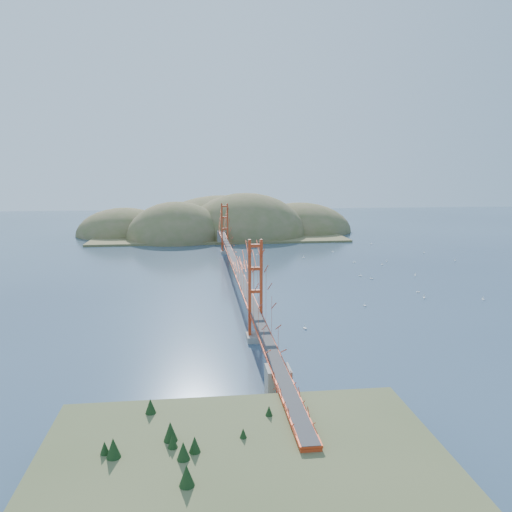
{
  "coord_description": "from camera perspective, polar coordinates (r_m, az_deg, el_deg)",
  "views": [
    {
      "loc": [
        -6.41,
        -84.18,
        19.36
      ],
      "look_at": [
        3.66,
        0.0,
        4.56
      ],
      "focal_mm": 35.0,
      "sensor_mm": 36.0,
      "label": 1
    }
  ],
  "objects": [
    {
      "name": "ground",
      "position": [
        86.62,
        -2.41,
        -3.02
      ],
      "size": [
        320.0,
        320.0,
        0.0
      ],
      "primitive_type": "plane",
      "color": "#293D53",
      "rests_on": "ground"
    },
    {
      "name": "sailboat_14",
      "position": [
        96.46,
        17.73,
        -2.06
      ],
      "size": [
        0.63,
        0.63,
        0.71
      ],
      "color": "white",
      "rests_on": "ground"
    },
    {
      "name": "sailboat_5",
      "position": [
        82.47,
        24.52,
        -4.48
      ],
      "size": [
        0.52,
        0.61,
        0.71
      ],
      "color": "white",
      "rests_on": "ground"
    },
    {
      "name": "approach_viaduct",
      "position": [
        36.95,
        4.11,
        -17.19
      ],
      "size": [
        1.4,
        12.0,
        3.38
      ],
      "color": "red",
      "rests_on": "ground"
    },
    {
      "name": "near_bluff",
      "position": [
        30.79,
        -1.18,
        -25.65
      ],
      "size": [
        24.0,
        20.5,
        4.15
      ],
      "color": "#47532E",
      "rests_on": "ground"
    },
    {
      "name": "bridge",
      "position": [
        85.51,
        -2.45,
        1.59
      ],
      "size": [
        2.2,
        94.4,
        12.0
      ],
      "color": "gray",
      "rests_on": "ground"
    },
    {
      "name": "sailboat_16",
      "position": [
        93.36,
        11.83,
        -2.18
      ],
      "size": [
        0.64,
        0.59,
        0.72
      ],
      "color": "white",
      "rests_on": "ground"
    },
    {
      "name": "sailboat_extra_0",
      "position": [
        106.5,
        11.15,
        -0.68
      ],
      "size": [
        0.61,
        0.53,
        0.69
      ],
      "color": "white",
      "rests_on": "ground"
    },
    {
      "name": "sailboat_7",
      "position": [
        118.97,
        8.79,
        0.5
      ],
      "size": [
        0.62,
        0.54,
        0.71
      ],
      "color": "white",
      "rests_on": "ground"
    },
    {
      "name": "sailboat_3",
      "position": [
        114.22,
        0.14,
        0.22
      ],
      "size": [
        0.52,
        0.43,
        0.61
      ],
      "color": "white",
      "rests_on": "ground"
    },
    {
      "name": "sailboat_2",
      "position": [
        83.52,
        18.02,
        -3.89
      ],
      "size": [
        0.59,
        0.49,
        0.69
      ],
      "color": "white",
      "rests_on": "ground"
    },
    {
      "name": "sailboat_0",
      "position": [
        80.23,
        18.66,
        -4.48
      ],
      "size": [
        0.63,
        0.65,
        0.73
      ],
      "color": "white",
      "rests_on": "ground"
    },
    {
      "name": "promontory",
      "position": [
        41.04,
        3.12,
        -18.07
      ],
      "size": [
        9.0,
        6.0,
        0.24
      ],
      "primitive_type": "cube",
      "color": "#59544C",
      "rests_on": "ground"
    },
    {
      "name": "sailboat_6",
      "position": [
        73.42,
        12.34,
        -5.51
      ],
      "size": [
        0.55,
        0.55,
        0.6
      ],
      "color": "white",
      "rests_on": "ground"
    },
    {
      "name": "sailboat_1",
      "position": [
        91.36,
        13.06,
        -2.49
      ],
      "size": [
        0.71,
        0.71,
        0.74
      ],
      "color": "white",
      "rests_on": "ground"
    },
    {
      "name": "sailboat_8",
      "position": [
        105.21,
        14.21,
        -0.93
      ],
      "size": [
        0.54,
        0.52,
        0.61
      ],
      "color": "white",
      "rests_on": "ground"
    },
    {
      "name": "sailboat_10",
      "position": [
        62.14,
        5.61,
        -8.15
      ],
      "size": [
        0.64,
        0.64,
        0.7
      ],
      "color": "white",
      "rests_on": "ground"
    },
    {
      "name": "sailboat_12",
      "position": [
        110.65,
        5.45,
        -0.14
      ],
      "size": [
        0.6,
        0.52,
        0.68
      ],
      "color": "white",
      "rests_on": "ground"
    },
    {
      "name": "far_headlands",
      "position": [
        154.16,
        -3.56,
        2.67
      ],
      "size": [
        84.0,
        58.0,
        25.0
      ],
      "color": "#776345",
      "rests_on": "ground"
    },
    {
      "name": "sailboat_15",
      "position": [
        133.73,
        13.02,
        1.39
      ],
      "size": [
        0.68,
        0.68,
        0.72
      ],
      "color": "white",
      "rests_on": "ground"
    },
    {
      "name": "fort",
      "position": [
        41.47,
        3.52,
        -16.91
      ],
      "size": [
        3.7,
        2.3,
        1.75
      ],
      "color": "maroon",
      "rests_on": "ground"
    },
    {
      "name": "sailboat_9",
      "position": [
        114.52,
        21.79,
        -0.47
      ],
      "size": [
        0.58,
        0.58,
        0.63
      ],
      "color": "white",
      "rests_on": "ground"
    },
    {
      "name": "sailboat_4",
      "position": [
        109.27,
        14.72,
        -0.56
      ],
      "size": [
        0.54,
        0.54,
        0.57
      ],
      "color": "white",
      "rests_on": "ground"
    },
    {
      "name": "sailboat_17",
      "position": [
        122.62,
        18.64,
        0.36
      ],
      "size": [
        0.53,
        0.53,
        0.6
      ],
      "color": "white",
      "rests_on": "ground"
    }
  ]
}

